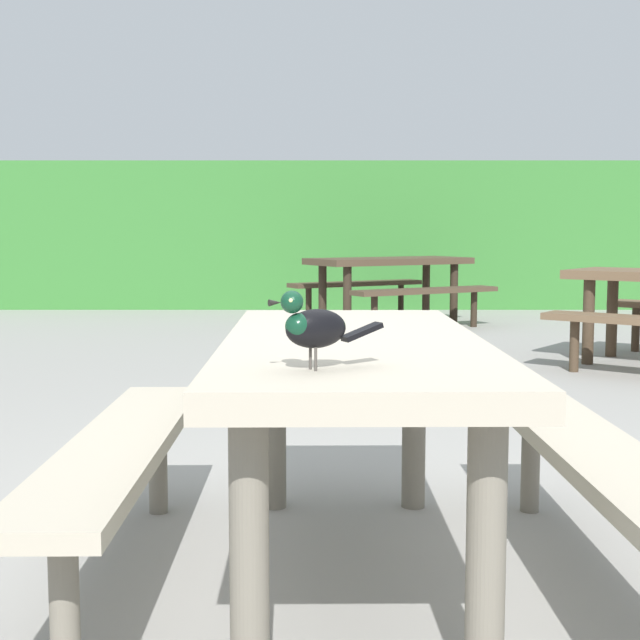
% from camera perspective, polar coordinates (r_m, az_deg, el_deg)
% --- Properties ---
extents(ground_plane, '(60.00, 60.00, 0.00)m').
position_cam_1_polar(ground_plane, '(3.06, 3.16, -14.51)').
color(ground_plane, gray).
extents(hedge_wall, '(28.00, 1.77, 1.94)m').
position_cam_1_polar(hedge_wall, '(12.63, 0.93, 5.41)').
color(hedge_wall, '#387A33').
rests_on(hedge_wall, ground).
extents(picnic_table_foreground, '(1.70, 1.81, 0.74)m').
position_cam_1_polar(picnic_table_foreground, '(2.70, 2.36, -5.01)').
color(picnic_table_foreground, '#B2A893').
rests_on(picnic_table_foreground, ground).
extents(bird_grackle, '(0.27, 0.16, 0.18)m').
position_cam_1_polar(bird_grackle, '(2.04, -0.28, -0.36)').
color(bird_grackle, black).
rests_on(bird_grackle, picnic_table_foreground).
extents(picnic_table_mid_left, '(2.31, 2.30, 0.74)m').
position_cam_1_polar(picnic_table_mid_left, '(10.03, 4.65, 2.90)').
color(picnic_table_mid_left, '#473828').
rests_on(picnic_table_mid_left, ground).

